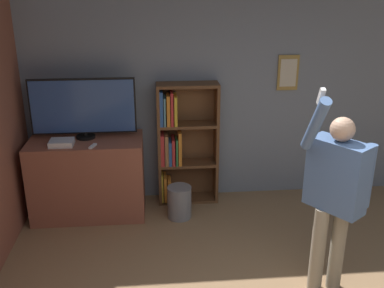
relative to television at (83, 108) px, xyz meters
name	(u,v)px	position (x,y,z in m)	size (l,w,h in m)	color
wall_back	(236,93)	(1.83, 0.36, 0.04)	(7.15, 0.09, 2.70)	gray
tv_ledge	(88,177)	(0.00, -0.06, -0.84)	(1.31, 0.67, 0.95)	#93513D
television	(83,108)	(0.00, 0.00, 0.00)	(1.19, 0.22, 0.70)	black
game_console	(62,143)	(-0.23, -0.23, -0.34)	(0.26, 0.22, 0.06)	white
remote_loose	(93,146)	(0.11, -0.31, -0.36)	(0.08, 0.14, 0.02)	white
bookshelf	(181,143)	(1.12, 0.18, -0.53)	(0.75, 0.28, 1.53)	brown
person	(335,189)	(2.32, -1.70, -0.30)	(0.64, 0.58, 1.95)	gray
waste_bin	(179,202)	(1.07, -0.27, -1.12)	(0.29, 0.29, 0.39)	gray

